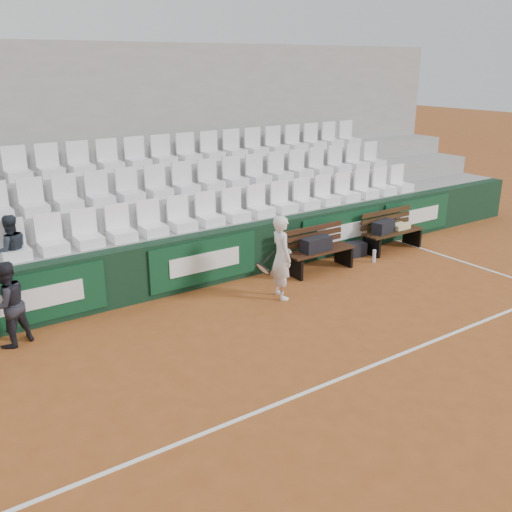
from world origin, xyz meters
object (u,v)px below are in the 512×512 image
(sports_bag_left, at_px, (316,244))
(ball_kid, at_px, (7,304))
(spectator_c, at_px, (7,224))
(tennis_player, at_px, (281,257))
(sports_bag_right, at_px, (383,227))
(sports_bag_ground, at_px, (354,249))
(water_bottle_near, at_px, (295,267))
(water_bottle_far, at_px, (374,256))
(bench_right, at_px, (392,240))
(bench_left, at_px, (320,260))

(sports_bag_left, distance_m, ball_kid, 5.73)
(sports_bag_left, distance_m, spectator_c, 5.61)
(tennis_player, bearing_deg, sports_bag_right, 12.95)
(sports_bag_ground, xyz_separation_m, ball_kid, (-7.05, -0.11, 0.50))
(sports_bag_right, distance_m, water_bottle_near, 2.46)
(ball_kid, bearing_deg, tennis_player, 147.41)
(sports_bag_right, bearing_deg, water_bottle_far, -148.84)
(bench_right, xyz_separation_m, sports_bag_left, (-2.32, -0.11, 0.36))
(sports_bag_right, xyz_separation_m, water_bottle_near, (-2.41, 0.05, -0.46))
(sports_bag_right, height_order, tennis_player, tennis_player)
(bench_right, distance_m, ball_kid, 8.06)
(sports_bag_left, distance_m, water_bottle_far, 1.48)
(sports_bag_ground, distance_m, water_bottle_far, 0.54)
(sports_bag_left, xyz_separation_m, tennis_player, (-1.35, -0.64, 0.17))
(ball_kid, xyz_separation_m, spectator_c, (0.34, 1.00, 0.94))
(sports_bag_right, height_order, water_bottle_far, sports_bag_right)
(bench_right, distance_m, sports_bag_left, 2.35)
(sports_bag_right, relative_size, tennis_player, 0.37)
(bench_left, distance_m, spectator_c, 5.79)
(bench_left, distance_m, water_bottle_far, 1.31)
(sports_bag_ground, relative_size, water_bottle_far, 1.81)
(sports_bag_left, relative_size, tennis_player, 0.42)
(bench_right, height_order, sports_bag_left, sports_bag_left)
(bench_right, xyz_separation_m, sports_bag_ground, (-1.00, 0.18, -0.07))
(sports_bag_left, relative_size, water_bottle_far, 2.33)
(spectator_c, bearing_deg, sports_bag_right, 170.17)
(sports_bag_left, bearing_deg, spectator_c, 167.67)
(ball_kid, bearing_deg, bench_left, 156.23)
(sports_bag_ground, bearing_deg, bench_right, -10.27)
(bench_right, bearing_deg, bench_left, -177.31)
(bench_left, relative_size, ball_kid, 1.15)
(sports_bag_right, bearing_deg, bench_left, -175.92)
(bench_right, height_order, ball_kid, ball_kid)
(bench_right, relative_size, spectator_c, 1.27)
(bench_left, relative_size, bench_right, 1.00)
(bench_right, distance_m, sports_bag_ground, 1.02)
(bench_right, relative_size, water_bottle_far, 5.51)
(bench_right, bearing_deg, sports_bag_ground, 169.73)
(bench_left, distance_m, sports_bag_right, 1.96)
(tennis_player, bearing_deg, water_bottle_near, 40.45)
(water_bottle_far, distance_m, tennis_player, 2.84)
(tennis_player, bearing_deg, spectator_c, 155.80)
(bench_right, relative_size, sports_bag_left, 2.36)
(bench_right, relative_size, water_bottle_near, 6.15)
(bench_right, height_order, water_bottle_far, bench_right)
(bench_left, height_order, water_bottle_near, bench_left)
(sports_bag_ground, height_order, spectator_c, spectator_c)
(tennis_player, xyz_separation_m, spectator_c, (-4.04, 1.82, 0.84))
(water_bottle_far, bearing_deg, ball_kid, 176.58)
(bench_left, height_order, sports_bag_right, sports_bag_right)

